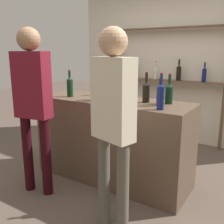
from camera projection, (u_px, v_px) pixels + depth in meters
The scene contains 14 objects.
ground_plane at pixel (112, 178), 3.33m from camera, with size 16.00×16.00×0.00m, color brown.
bar_counter at pixel (112, 140), 3.22m from camera, with size 1.91×0.65×1.01m, color brown.
back_wall at pixel (171, 61), 4.58m from camera, with size 3.51×0.12×2.80m, color beige.
back_shelf at pixel (167, 68), 4.47m from camera, with size 1.96×0.18×1.95m.
counter_bottle_0 at pixel (169, 93), 2.84m from camera, with size 0.08×0.08×0.33m.
counter_bottle_1 at pixel (70, 86), 3.27m from camera, with size 0.08×0.08×0.33m.
counter_bottle_2 at pixel (146, 91), 2.91m from camera, with size 0.08×0.08×0.34m.
counter_bottle_3 at pixel (161, 96), 2.55m from camera, with size 0.07×0.07×0.36m.
counter_bottle_4 at pixel (160, 95), 2.74m from camera, with size 0.07×0.07×0.31m.
wine_glass at pixel (94, 85), 3.37m from camera, with size 0.09×0.09×0.17m.
ice_bucket at pixel (106, 90), 3.03m from camera, with size 0.21×0.21×0.24m.
cork_jar at pixel (123, 92), 3.24m from camera, with size 0.10×0.10×0.13m.
customer_left at pixel (33, 97), 2.77m from camera, with size 0.41×0.24×1.81m.
customer_right at pixel (113, 114), 2.15m from camera, with size 0.41×0.26×1.76m.
Camera 1 is at (1.64, -2.57, 1.58)m, focal length 42.00 mm.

